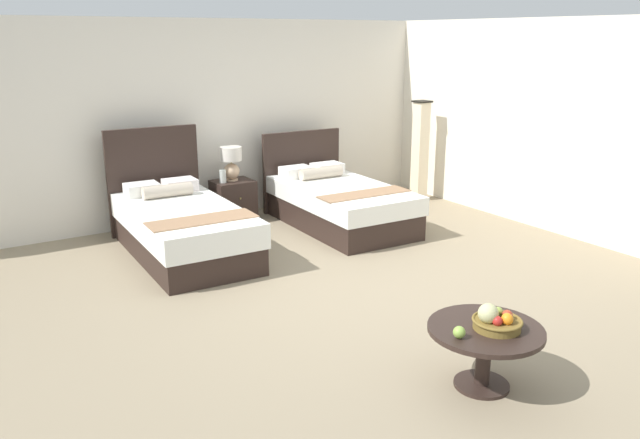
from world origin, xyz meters
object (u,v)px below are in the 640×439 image
object	(u,v)px
nightstand	(233,201)
vase	(223,176)
coffee_table	(485,341)
bed_near_corner	(338,202)
floor_lamp_corner	(420,151)
fruit_bowl	(496,320)
table_lamp	(231,161)
bed_near_window	(182,226)
loose_apple	(459,332)

from	to	relation	value
nightstand	vase	size ratio (longest dim) A/B	3.24
vase	coffee_table	world-z (taller)	vase
bed_near_corner	vase	size ratio (longest dim) A/B	12.66
nightstand	bed_near_corner	bearing A→B (deg)	-39.79
nightstand	coffee_table	size ratio (longest dim) A/B	0.69
vase	floor_lamp_corner	xyz separation A→B (m)	(2.97, -0.41, 0.10)
vase	fruit_bowl	bearing A→B (deg)	-91.32
bed_near_corner	table_lamp	distance (m)	1.49
bed_near_window	fruit_bowl	distance (m)	3.97
bed_near_window	floor_lamp_corner	world-z (taller)	floor_lamp_corner
table_lamp	vase	world-z (taller)	table_lamp
nightstand	fruit_bowl	bearing A→B (deg)	-93.16
loose_apple	bed_near_corner	bearing A→B (deg)	66.99
coffee_table	loose_apple	distance (m)	0.31
bed_near_window	coffee_table	bearing A→B (deg)	-79.05
coffee_table	fruit_bowl	world-z (taller)	fruit_bowl
bed_near_corner	nightstand	world-z (taller)	bed_near_corner
bed_near_window	loose_apple	bearing A→B (deg)	-83.01
bed_near_window	floor_lamp_corner	size ratio (longest dim) A/B	1.49
bed_near_corner	loose_apple	distance (m)	4.19
coffee_table	loose_apple	xyz separation A→B (m)	(-0.27, -0.02, 0.14)
bed_near_corner	vase	bearing A→B (deg)	145.22
nightstand	fruit_bowl	xyz separation A→B (m)	(-0.26, -4.77, 0.24)
fruit_bowl	loose_apple	xyz separation A→B (m)	(-0.31, 0.03, -0.02)
bed_near_corner	nightstand	xyz separation A→B (m)	(-1.07, 0.89, -0.03)
table_lamp	floor_lamp_corner	size ratio (longest dim) A/B	0.30
bed_near_window	loose_apple	size ratio (longest dim) A/B	26.36
coffee_table	vase	bearing A→B (deg)	88.23
coffee_table	loose_apple	size ratio (longest dim) A/B	9.58
vase	loose_apple	xyz separation A→B (m)	(-0.42, -4.70, -0.14)
bed_near_window	bed_near_corner	size ratio (longest dim) A/B	1.02
floor_lamp_corner	coffee_table	bearing A→B (deg)	-126.07
loose_apple	floor_lamp_corner	size ratio (longest dim) A/B	0.06
fruit_bowl	floor_lamp_corner	xyz separation A→B (m)	(3.08, 4.33, 0.22)
vase	floor_lamp_corner	distance (m)	3.00
table_lamp	fruit_bowl	xyz separation A→B (m)	(-0.26, -4.79, -0.29)
vase	fruit_bowl	size ratio (longest dim) A/B	0.50
floor_lamp_corner	fruit_bowl	bearing A→B (deg)	-125.44
bed_near_corner	coffee_table	world-z (taller)	bed_near_corner
bed_near_corner	floor_lamp_corner	xyz separation A→B (m)	(1.75, 0.44, 0.43)
nightstand	floor_lamp_corner	distance (m)	2.89
bed_near_corner	coffee_table	size ratio (longest dim) A/B	2.69
table_lamp	nightstand	bearing A→B (deg)	-90.00
loose_apple	floor_lamp_corner	world-z (taller)	floor_lamp_corner
bed_near_window	coffee_table	distance (m)	3.92
nightstand	loose_apple	distance (m)	4.78
loose_apple	table_lamp	bearing A→B (deg)	83.17
fruit_bowl	floor_lamp_corner	size ratio (longest dim) A/B	0.23
vase	bed_near_corner	bearing A→B (deg)	-34.78
bed_near_corner	bed_near_window	bearing A→B (deg)	179.82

